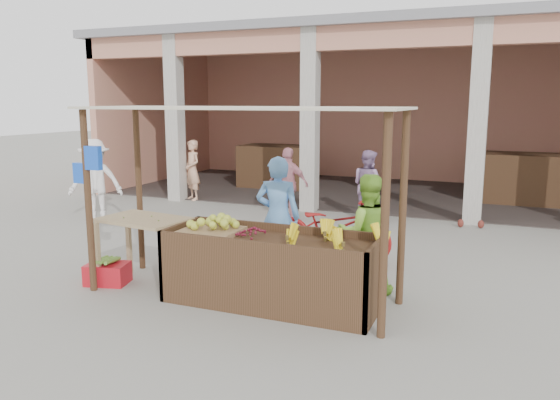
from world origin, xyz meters
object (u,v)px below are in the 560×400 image
at_px(vendor_green, 366,231).
at_px(fruit_stall, 271,272).
at_px(motorcycle, 330,227).
at_px(red_crate, 108,274).
at_px(side_table, 144,229).
at_px(vendor_blue, 278,213).

bearing_deg(vendor_green, fruit_stall, 21.72).
bearing_deg(motorcycle, red_crate, 128.30).
distance_m(side_table, motorcycle, 2.85).
height_order(vendor_blue, motorcycle, vendor_blue).
relative_size(red_crate, vendor_green, 0.33).
distance_m(fruit_stall, motorcycle, 2.08).
height_order(red_crate, vendor_green, vendor_green).
bearing_deg(side_table, red_crate, -151.83).
bearing_deg(side_table, fruit_stall, 7.15).
xyz_separation_m(vendor_blue, vendor_green, (1.30, -0.17, -0.10)).
relative_size(vendor_blue, vendor_green, 1.12).
bearing_deg(red_crate, fruit_stall, -10.24).
xyz_separation_m(fruit_stall, vendor_green, (0.95, 0.87, 0.41)).
relative_size(red_crate, vendor_blue, 0.30).
bearing_deg(red_crate, motorcycle, 28.16).
height_order(fruit_stall, side_table, side_table).
bearing_deg(fruit_stall, vendor_blue, 108.42).
xyz_separation_m(vendor_green, motorcycle, (-0.86, 1.20, -0.29)).
relative_size(side_table, vendor_blue, 0.67).
xyz_separation_m(red_crate, motorcycle, (2.45, 2.24, 0.38)).
relative_size(red_crate, motorcycle, 0.27).
height_order(side_table, motorcycle, motorcycle).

